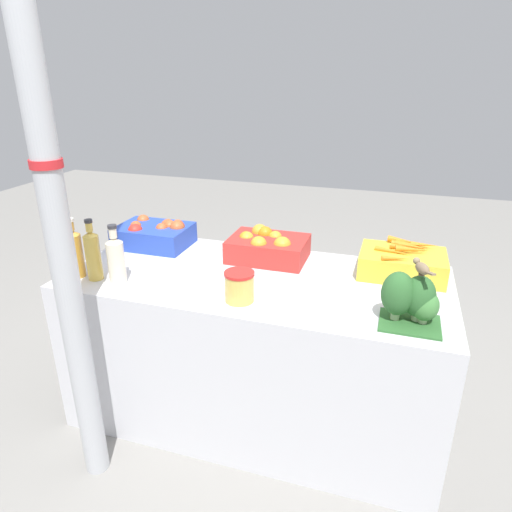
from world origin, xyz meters
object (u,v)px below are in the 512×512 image
orange_crate (267,246)px  pickle_jar (239,286)px  apple_crate (156,234)px  broccoli_pile (411,298)px  juice_bottle_cloudy (116,259)px  sparrow_bird (422,268)px  juice_bottle_amber (74,252)px  juice_bottle_golden (93,254)px  support_pole (51,191)px  carrot_crate (403,262)px

orange_crate → pickle_jar: bearing=-87.5°
apple_crate → broccoli_pile: bearing=-18.8°
juice_bottle_cloudy → apple_crate: bearing=98.5°
pickle_jar → orange_crate: bearing=92.5°
orange_crate → juice_bottle_cloudy: (-0.55, -0.46, 0.05)m
apple_crate → sparrow_bird: (1.32, -0.44, 0.16)m
juice_bottle_amber → juice_bottle_golden: (0.10, 0.00, 0.00)m
support_pole → pickle_jar: 0.78m
juice_bottle_golden → juice_bottle_cloudy: size_ratio=1.05×
broccoli_pile → juice_bottle_cloudy: bearing=-178.9°
apple_crate → juice_bottle_amber: size_ratio=1.37×
apple_crate → carrot_crate: (1.27, -0.00, -0.00)m
carrot_crate → juice_bottle_amber: size_ratio=1.37×
orange_crate → broccoli_pile: 0.81m
apple_crate → broccoli_pile: broccoli_pile is taller
broccoli_pile → juice_bottle_golden: size_ratio=0.80×
juice_bottle_amber → pickle_jar: bearing=-0.3°
broccoli_pile → juice_bottle_golden: (-1.35, -0.02, 0.02)m
apple_crate → juice_bottle_amber: (-0.15, -0.47, 0.05)m
juice_bottle_golden → juice_bottle_cloudy: bearing=0.0°
carrot_crate → sparrow_bird: sparrow_bird is taller
carrot_crate → juice_bottle_golden: size_ratio=1.35×
juice_bottle_cloudy → pickle_jar: (0.57, -0.00, -0.05)m
support_pole → sparrow_bird: bearing=15.1°
broccoli_pile → juice_bottle_amber: (-1.45, -0.02, 0.02)m
broccoli_pile → sparrow_bird: size_ratio=1.81×
orange_crate → sparrow_bird: sparrow_bird is taller
broccoli_pile → pickle_jar: (-0.66, -0.03, -0.03)m
broccoli_pile → sparrow_bird: bearing=-8.8°
apple_crate → support_pole: bearing=-84.8°
juice_bottle_cloudy → support_pole: bearing=-89.7°
apple_crate → juice_bottle_cloudy: bearing=-81.5°
carrot_crate → juice_bottle_amber: juice_bottle_amber is taller
broccoli_pile → carrot_crate: bearing=94.4°
juice_bottle_cloudy → pickle_jar: juice_bottle_cloudy is taller
broccoli_pile → juice_bottle_amber: 1.45m
carrot_crate → juice_bottle_cloudy: (-1.20, -0.46, 0.05)m
juice_bottle_amber → juice_bottle_golden: bearing=0.0°
apple_crate → juice_bottle_golden: size_ratio=1.35×
orange_crate → sparrow_bird: (0.70, -0.44, 0.16)m
orange_crate → sparrow_bird: bearing=-32.3°
orange_crate → carrot_crate: (0.65, 0.00, -0.00)m
orange_crate → juice_bottle_cloudy: juice_bottle_cloudy is taller
apple_crate → carrot_crate: carrot_crate is taller
broccoli_pile → sparrow_bird: 0.13m
orange_crate → sparrow_bird: size_ratio=3.04×
juice_bottle_amber → sparrow_bird: bearing=0.8°
support_pole → carrot_crate: (1.20, 0.78, -0.43)m
apple_crate → juice_bottle_amber: 0.49m
orange_crate → juice_bottle_amber: 0.90m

